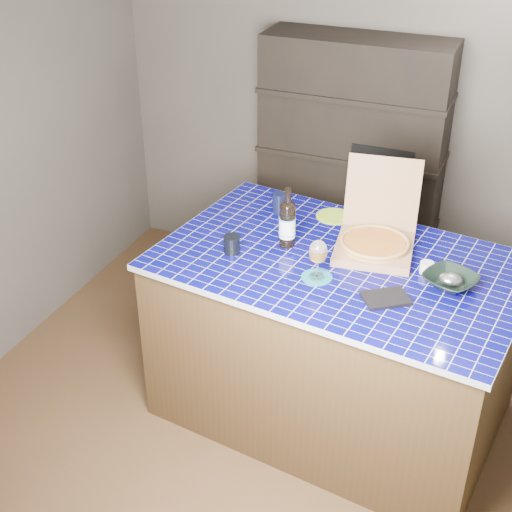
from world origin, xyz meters
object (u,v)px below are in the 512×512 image
at_px(wine_glass, 318,253).
at_px(bowl, 450,281).
at_px(mead_bottle, 287,223).
at_px(dvd_case, 386,298).
at_px(pizza_box, 375,240).
at_px(kitchen_island, 335,339).

relative_size(wine_glass, bowl, 0.83).
height_order(mead_bottle, dvd_case, mead_bottle).
distance_m(mead_bottle, wine_glass, 0.35).
height_order(pizza_box, dvd_case, pizza_box).
bearing_deg(kitchen_island, mead_bottle, 179.29).
bearing_deg(wine_glass, kitchen_island, 73.79).
xyz_separation_m(pizza_box, wine_glass, (-0.19, -0.37, 0.08)).
relative_size(dvd_case, bowl, 0.86).
bearing_deg(mead_bottle, dvd_case, -26.88).
distance_m(kitchen_island, dvd_case, 0.64).
bearing_deg(pizza_box, mead_bottle, -171.90).
relative_size(pizza_box, dvd_case, 2.49).
height_order(wine_glass, bowl, wine_glass).
height_order(kitchen_island, bowl, bowl).
height_order(wine_glass, dvd_case, wine_glass).
xyz_separation_m(mead_bottle, dvd_case, (0.60, -0.31, -0.12)).
distance_m(kitchen_island, pizza_box, 0.60).
bearing_deg(kitchen_island, dvd_case, -33.57).
bearing_deg(wine_glass, mead_bottle, 135.16).
distance_m(wine_glass, dvd_case, 0.39).
xyz_separation_m(dvd_case, bowl, (0.25, 0.23, 0.02)).
bearing_deg(kitchen_island, bowl, 4.91).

